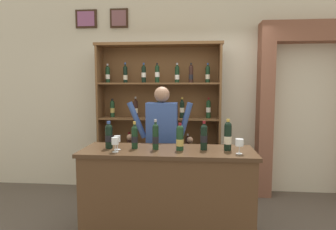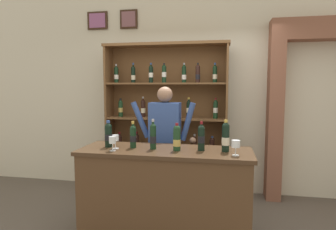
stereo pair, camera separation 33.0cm
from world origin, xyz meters
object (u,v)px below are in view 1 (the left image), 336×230
object	(u,v)px
tasting_bottle_riserva	(135,137)
tasting_bottle_grappa	(180,138)
wine_shelf	(159,119)
tasting_bottle_vin_santo	(156,136)
wine_glass_left	(115,142)
wine_glass_center	(117,140)
tasting_bottle_chianti	(228,136)
wine_glass_right	(239,143)
shopkeeper	(162,137)
tasting_counter	(168,195)
tasting_bottle_bianco	(204,137)
tasting_bottle_rosso	(109,135)

from	to	relation	value
tasting_bottle_riserva	tasting_bottle_grappa	world-z (taller)	tasting_bottle_riserva
wine_shelf	tasting_bottle_vin_santo	size ratio (longest dim) A/B	7.11
wine_shelf	tasting_bottle_grappa	xyz separation A→B (m)	(0.38, -1.34, -0.04)
tasting_bottle_grappa	wine_glass_left	distance (m)	0.66
wine_glass_center	wine_shelf	bearing A→B (deg)	78.95
tasting_bottle_chianti	wine_glass_right	xyz separation A→B (m)	(0.10, -0.16, -0.05)
wine_shelf	shopkeeper	world-z (taller)	wine_shelf
wine_shelf	shopkeeper	bearing A→B (deg)	-80.22
tasting_bottle_chianti	wine_glass_right	distance (m)	0.19
tasting_counter	tasting_bottle_riserva	xyz separation A→B (m)	(-0.35, 0.02, 0.62)
tasting_counter	tasting_bottle_bianco	xyz separation A→B (m)	(0.38, 0.02, 0.64)
tasting_bottle_rosso	wine_glass_left	size ratio (longest dim) A/B	1.95
wine_glass_right	tasting_bottle_grappa	bearing A→B (deg)	169.38
tasting_bottle_vin_santo	wine_glass_left	distance (m)	0.42
tasting_bottle_rosso	tasting_bottle_grappa	size ratio (longest dim) A/B	1.02
tasting_counter	shopkeeper	bearing A→B (deg)	101.76
tasting_bottle_vin_santo	tasting_bottle_grappa	xyz separation A→B (m)	(0.26, -0.02, -0.01)
wine_glass_right	tasting_bottle_bianco	bearing A→B (deg)	155.31
tasting_bottle_bianco	wine_glass_center	distance (m)	0.90
wine_shelf	tasting_bottle_grappa	distance (m)	1.40
tasting_bottle_grappa	tasting_bottle_rosso	bearing A→B (deg)	177.65
shopkeeper	wine_glass_right	world-z (taller)	shopkeeper
tasting_counter	tasting_bottle_vin_santo	bearing A→B (deg)	-176.00
tasting_bottle_chianti	wine_glass_right	bearing A→B (deg)	-58.60
shopkeeper	tasting_bottle_bianco	size ratio (longest dim) A/B	5.43
tasting_counter	wine_glass_center	world-z (taller)	wine_glass_center
tasting_bottle_bianco	wine_glass_left	world-z (taller)	tasting_bottle_bianco
tasting_bottle_rosso	tasting_bottle_vin_santo	world-z (taller)	tasting_bottle_vin_santo
tasting_bottle_rosso	wine_glass_center	xyz separation A→B (m)	(0.11, -0.08, -0.03)
tasting_bottle_grappa	wine_glass_center	bearing A→B (deg)	-176.00
tasting_bottle_chianti	wine_glass_right	size ratio (longest dim) A/B	2.18
tasting_bottle_bianco	wine_glass_left	xyz separation A→B (m)	(-0.89, -0.19, -0.04)
shopkeeper	tasting_bottle_riserva	distance (m)	0.66
tasting_bottle_bianco	wine_shelf	bearing A→B (deg)	115.80
tasting_bottle_riserva	wine_glass_left	bearing A→B (deg)	-130.32
wine_glass_center	wine_glass_left	world-z (taller)	same
wine_glass_right	tasting_bottle_rosso	bearing A→B (deg)	174.00
wine_glass_center	tasting_bottle_riserva	bearing A→B (deg)	28.55
wine_shelf	tasting_bottle_grappa	size ratio (longest dim) A/B	7.94
wine_glass_center	wine_glass_right	bearing A→B (deg)	-3.00
tasting_counter	tasting_bottle_vin_santo	distance (m)	0.65
tasting_bottle_bianco	tasting_bottle_vin_santo	bearing A→B (deg)	-176.98
wine_shelf	tasting_bottle_chianti	xyz separation A→B (m)	(0.87, -1.30, -0.02)
tasting_bottle_grappa	wine_glass_center	size ratio (longest dim) A/B	1.91
wine_shelf	wine_glass_right	distance (m)	1.75
tasting_bottle_rosso	wine_glass_center	size ratio (longest dim) A/B	1.95
tasting_bottle_bianco	wine_glass_right	distance (m)	0.38
tasting_bottle_riserva	wine_glass_center	size ratio (longest dim) A/B	1.93
wine_glass_right	wine_glass_left	world-z (taller)	same
tasting_bottle_grappa	wine_glass_left	world-z (taller)	tasting_bottle_grappa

